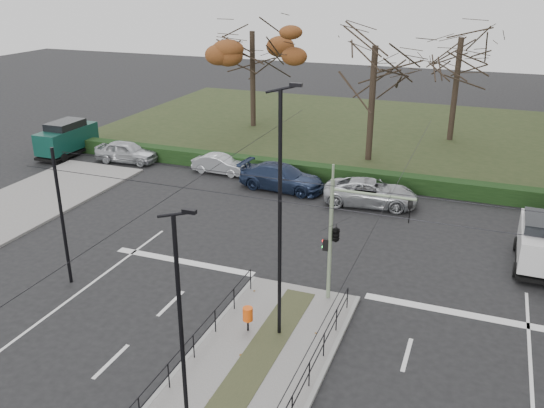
{
  "coord_description": "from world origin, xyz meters",
  "views": [
    {
      "loc": [
        6.26,
        -15.23,
        12.28
      ],
      "look_at": [
        -1.95,
        6.22,
        3.13
      ],
      "focal_mm": 38.0,
      "sensor_mm": 36.0,
      "label": 1
    }
  ],
  "objects_px": {
    "parked_car_first": "(127,152)",
    "bare_tree_near": "(375,54)",
    "streetlamp_median_far": "(280,216)",
    "bare_tree_center": "(461,45)",
    "traffic_light": "(338,232)",
    "white_van": "(541,242)",
    "litter_bin": "(248,314)",
    "rust_tree": "(252,31)",
    "parked_car_second": "(220,164)",
    "parked_car_third": "(282,177)",
    "streetlamp_median_near": "(183,348)",
    "green_van": "(67,138)",
    "parked_car_fourth": "(371,193)"
  },
  "relations": [
    {
      "from": "parked_car_second",
      "to": "rust_tree",
      "type": "bearing_deg",
      "value": 14.72
    },
    {
      "from": "rust_tree",
      "to": "bare_tree_near",
      "type": "bearing_deg",
      "value": -28.43
    },
    {
      "from": "streetlamp_median_near",
      "to": "white_van",
      "type": "xyz_separation_m",
      "value": [
        9.08,
        15.9,
        -2.7
      ]
    },
    {
      "from": "parked_car_first",
      "to": "parked_car_fourth",
      "type": "bearing_deg",
      "value": -100.99
    },
    {
      "from": "white_van",
      "to": "bare_tree_center",
      "type": "bearing_deg",
      "value": 105.15
    },
    {
      "from": "litter_bin",
      "to": "bare_tree_near",
      "type": "xyz_separation_m",
      "value": [
        -0.4,
        22.67,
        6.56
      ]
    },
    {
      "from": "parked_car_third",
      "to": "parked_car_fourth",
      "type": "xyz_separation_m",
      "value": [
        5.64,
        -0.61,
        -0.04
      ]
    },
    {
      "from": "white_van",
      "to": "bare_tree_near",
      "type": "bearing_deg",
      "value": 128.8
    },
    {
      "from": "parked_car_first",
      "to": "parked_car_third",
      "type": "bearing_deg",
      "value": -100.98
    },
    {
      "from": "litter_bin",
      "to": "parked_car_first",
      "type": "relative_size",
      "value": 0.22
    },
    {
      "from": "parked_car_first",
      "to": "parked_car_fourth",
      "type": "relative_size",
      "value": 0.84
    },
    {
      "from": "traffic_light",
      "to": "green_van",
      "type": "distance_m",
      "value": 26.94
    },
    {
      "from": "litter_bin",
      "to": "parked_car_second",
      "type": "relative_size",
      "value": 0.25
    },
    {
      "from": "streetlamp_median_near",
      "to": "parked_car_first",
      "type": "bearing_deg",
      "value": 127.44
    },
    {
      "from": "streetlamp_median_far",
      "to": "rust_tree",
      "type": "relative_size",
      "value": 0.87
    },
    {
      "from": "parked_car_first",
      "to": "bare_tree_near",
      "type": "bearing_deg",
      "value": -72.72
    },
    {
      "from": "parked_car_third",
      "to": "bare_tree_center",
      "type": "relative_size",
      "value": 0.51
    },
    {
      "from": "litter_bin",
      "to": "parked_car_third",
      "type": "bearing_deg",
      "value": 105.43
    },
    {
      "from": "streetlamp_median_far",
      "to": "green_van",
      "type": "bearing_deg",
      "value": 144.61
    },
    {
      "from": "traffic_light",
      "to": "white_van",
      "type": "bearing_deg",
      "value": 38.81
    },
    {
      "from": "parked_car_second",
      "to": "bare_tree_near",
      "type": "relative_size",
      "value": 0.36
    },
    {
      "from": "traffic_light",
      "to": "parked_car_third",
      "type": "distance_m",
      "value": 13.52
    },
    {
      "from": "traffic_light",
      "to": "parked_car_second",
      "type": "distance_m",
      "value": 17.5
    },
    {
      "from": "rust_tree",
      "to": "bare_tree_center",
      "type": "height_order",
      "value": "bare_tree_center"
    },
    {
      "from": "rust_tree",
      "to": "traffic_light",
      "type": "bearing_deg",
      "value": -60.84
    },
    {
      "from": "white_van",
      "to": "parked_car_third",
      "type": "bearing_deg",
      "value": 159.34
    },
    {
      "from": "litter_bin",
      "to": "streetlamp_median_far",
      "type": "relative_size",
      "value": 0.11
    },
    {
      "from": "traffic_light",
      "to": "white_van",
      "type": "height_order",
      "value": "traffic_light"
    },
    {
      "from": "traffic_light",
      "to": "white_van",
      "type": "xyz_separation_m",
      "value": [
        7.75,
        6.24,
        -1.85
      ]
    },
    {
      "from": "parked_car_fourth",
      "to": "bare_tree_center",
      "type": "xyz_separation_m",
      "value": [
        3.03,
        15.92,
        6.65
      ]
    },
    {
      "from": "streetlamp_median_far",
      "to": "parked_car_third",
      "type": "bearing_deg",
      "value": 109.74
    },
    {
      "from": "traffic_light",
      "to": "bare_tree_near",
      "type": "xyz_separation_m",
      "value": [
        -2.8,
        19.35,
        4.3
      ]
    },
    {
      "from": "green_van",
      "to": "bare_tree_near",
      "type": "bearing_deg",
      "value": 17.36
    },
    {
      "from": "green_van",
      "to": "rust_tree",
      "type": "xyz_separation_m",
      "value": [
        9.36,
        12.72,
        6.7
      ]
    },
    {
      "from": "traffic_light",
      "to": "parked_car_third",
      "type": "bearing_deg",
      "value": 119.3
    },
    {
      "from": "white_van",
      "to": "bare_tree_center",
      "type": "relative_size",
      "value": 0.42
    },
    {
      "from": "rust_tree",
      "to": "parked_car_second",
      "type": "bearing_deg",
      "value": -77.09
    },
    {
      "from": "traffic_light",
      "to": "litter_bin",
      "type": "bearing_deg",
      "value": -125.88
    },
    {
      "from": "parked_car_fourth",
      "to": "green_van",
      "type": "height_order",
      "value": "green_van"
    },
    {
      "from": "bare_tree_near",
      "to": "streetlamp_median_far",
      "type": "bearing_deg",
      "value": -86.08
    },
    {
      "from": "parked_car_first",
      "to": "bare_tree_near",
      "type": "relative_size",
      "value": 0.43
    },
    {
      "from": "litter_bin",
      "to": "streetlamp_median_far",
      "type": "bearing_deg",
      "value": 13.7
    },
    {
      "from": "streetlamp_median_far",
      "to": "bare_tree_center",
      "type": "relative_size",
      "value": 0.87
    },
    {
      "from": "streetlamp_median_near",
      "to": "litter_bin",
      "type": "bearing_deg",
      "value": 99.58
    },
    {
      "from": "parked_car_second",
      "to": "green_van",
      "type": "bearing_deg",
      "value": 92.81
    },
    {
      "from": "parked_car_first",
      "to": "green_van",
      "type": "height_order",
      "value": "green_van"
    },
    {
      "from": "litter_bin",
      "to": "parked_car_first",
      "type": "bearing_deg",
      "value": 134.97
    },
    {
      "from": "streetlamp_median_far",
      "to": "bare_tree_center",
      "type": "height_order",
      "value": "bare_tree_center"
    },
    {
      "from": "green_van",
      "to": "bare_tree_center",
      "type": "distance_m",
      "value": 29.99
    },
    {
      "from": "bare_tree_center",
      "to": "parked_car_fourth",
      "type": "bearing_deg",
      "value": -100.78
    }
  ]
}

